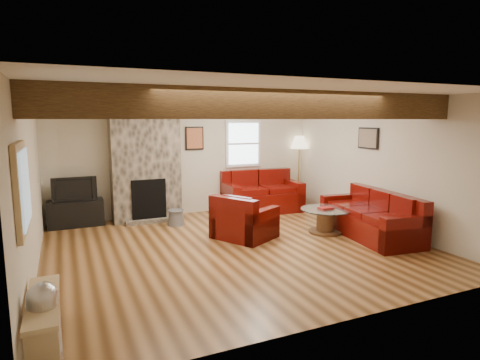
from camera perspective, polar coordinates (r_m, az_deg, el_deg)
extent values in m
plane|color=#563416|center=(6.81, -0.47, -9.51)|extent=(8.00, 8.00, 0.00)
plane|color=white|center=(6.48, -0.49, 12.00)|extent=(8.00, 8.00, 0.00)
plane|color=beige|center=(9.10, -7.41, 3.07)|extent=(8.00, 0.00, 8.00)
plane|color=beige|center=(4.19, 14.73, -3.63)|extent=(8.00, 0.00, 8.00)
plane|color=beige|center=(6.01, -27.72, -0.68)|extent=(0.00, 7.50, 7.50)
plane|color=beige|center=(8.19, 19.17, 2.05)|extent=(0.00, 7.50, 7.50)
cube|color=black|center=(5.35, 4.95, 10.65)|extent=(6.00, 0.36, 0.38)
cube|color=#332E27|center=(8.62, -13.31, 2.61)|extent=(1.40, 0.50, 2.50)
cube|color=black|center=(8.50, -12.81, -2.92)|extent=(0.70, 0.06, 0.90)
cube|color=#332E27|center=(8.54, -12.65, -5.68)|extent=(1.00, 0.25, 0.08)
cylinder|color=#432515|center=(7.80, 12.01, -7.18)|extent=(0.62, 0.62, 0.04)
cylinder|color=#432515|center=(7.75, 12.05, -5.84)|extent=(0.33, 0.33, 0.42)
cylinder|color=white|center=(7.69, 12.11, -4.11)|extent=(0.94, 0.94, 0.02)
cube|color=maroon|center=(7.69, 12.12, -3.93)|extent=(0.26, 0.19, 0.03)
cube|color=black|center=(8.67, -22.31, -4.40)|extent=(1.05, 0.42, 0.53)
imported|color=black|center=(8.57, -22.50, -1.12)|extent=(0.83, 0.11, 0.48)
cylinder|color=tan|center=(10.25, 8.27, -3.30)|extent=(0.31, 0.31, 0.03)
cylinder|color=tan|center=(10.13, 8.36, 0.87)|extent=(0.03, 0.03, 1.54)
cone|color=#FFE9C1|center=(10.05, 8.46, 5.34)|extent=(0.44, 0.44, 0.31)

